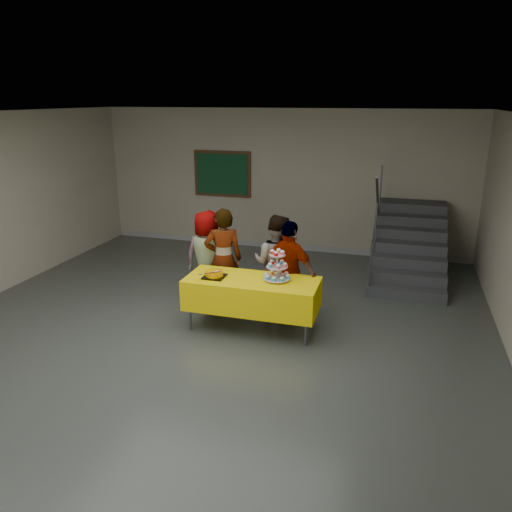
% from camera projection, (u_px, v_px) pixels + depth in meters
% --- Properties ---
extents(room_shell, '(10.00, 10.04, 3.02)m').
position_uv_depth(room_shell, '(183.00, 192.00, 5.92)').
color(room_shell, '#4C514C').
rests_on(room_shell, ground).
extents(bake_table, '(1.88, 0.78, 0.77)m').
position_uv_depth(bake_table, '(252.00, 293.00, 7.07)').
color(bake_table, '#595960').
rests_on(bake_table, ground).
extents(cupcake_stand, '(0.38, 0.38, 0.44)m').
position_uv_depth(cupcake_stand, '(277.00, 269.00, 6.92)').
color(cupcake_stand, silver).
rests_on(cupcake_stand, bake_table).
extents(bear_cake, '(0.32, 0.36, 0.12)m').
position_uv_depth(bear_cake, '(214.00, 273.00, 7.07)').
color(bear_cake, black).
rests_on(bear_cake, bake_table).
extents(schoolchild_a, '(0.76, 0.52, 1.52)m').
position_uv_depth(schoolchild_a, '(207.00, 257.00, 7.98)').
color(schoolchild_a, slate).
rests_on(schoolchild_a, ground).
extents(schoolchild_b, '(0.69, 0.58, 1.62)m').
position_uv_depth(schoolchild_b, '(223.00, 259.00, 7.74)').
color(schoolchild_b, slate).
rests_on(schoolchild_b, ground).
extents(schoolchild_c, '(0.82, 0.67, 1.54)m').
position_uv_depth(schoolchild_c, '(276.00, 264.00, 7.67)').
color(schoolchild_c, slate).
rests_on(schoolchild_c, ground).
extents(schoolchild_d, '(0.96, 0.66, 1.52)m').
position_uv_depth(schoolchild_d, '(290.00, 271.00, 7.35)').
color(schoolchild_d, slate).
rests_on(schoolchild_d, ground).
extents(staircase, '(1.30, 2.40, 2.04)m').
position_uv_depth(staircase, '(408.00, 248.00, 9.45)').
color(staircase, '#424447').
rests_on(staircase, ground).
extents(noticeboard, '(1.30, 0.05, 1.00)m').
position_uv_depth(noticeboard, '(222.00, 174.00, 10.96)').
color(noticeboard, '#472B16').
rests_on(noticeboard, ground).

